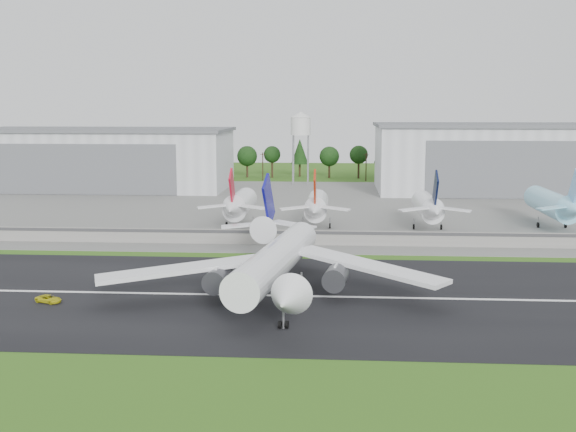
# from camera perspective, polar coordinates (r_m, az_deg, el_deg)

# --- Properties ---
(ground) EXTENTS (600.00, 600.00, 0.00)m
(ground) POSITION_cam_1_polar(r_m,az_deg,el_deg) (111.34, -1.44, -7.68)
(ground) COLOR #315614
(ground) RESTS_ON ground
(runway) EXTENTS (320.00, 60.00, 0.10)m
(runway) POSITION_cam_1_polar(r_m,az_deg,el_deg) (120.92, -0.99, -6.33)
(runway) COLOR black
(runway) RESTS_ON ground
(runway_centerline) EXTENTS (220.00, 1.00, 0.02)m
(runway_centerline) POSITION_cam_1_polar(r_m,az_deg,el_deg) (120.91, -0.99, -6.30)
(runway_centerline) COLOR white
(runway_centerline) RESTS_ON runway
(apron) EXTENTS (320.00, 150.00, 0.10)m
(apron) POSITION_cam_1_polar(r_m,az_deg,el_deg) (228.75, 1.40, 0.78)
(apron) COLOR slate
(apron) RESTS_ON ground
(blast_fence) EXTENTS (240.00, 0.61, 3.50)m
(blast_fence) POSITION_cam_1_polar(r_m,az_deg,el_deg) (164.35, 0.37, -1.70)
(blast_fence) COLOR gray
(blast_fence) RESTS_ON ground
(hangar_west) EXTENTS (97.00, 44.00, 23.20)m
(hangar_west) POSITION_cam_1_polar(r_m,az_deg,el_deg) (286.57, -14.41, 4.42)
(hangar_west) COLOR silver
(hangar_west) RESTS_ON ground
(hangar_east) EXTENTS (102.00, 47.00, 25.20)m
(hangar_east) POSITION_cam_1_polar(r_m,az_deg,el_deg) (279.56, 17.44, 4.41)
(hangar_east) COLOR silver
(hangar_east) RESTS_ON ground
(water_tower) EXTENTS (8.40, 8.40, 29.40)m
(water_tower) POSITION_cam_1_polar(r_m,az_deg,el_deg) (291.86, 1.01, 7.30)
(water_tower) COLOR #99999E
(water_tower) RESTS_ON ground
(utility_poles) EXTENTS (230.00, 3.00, 12.00)m
(utility_poles) POSITION_cam_1_polar(r_m,az_deg,el_deg) (308.14, 2.07, 2.79)
(utility_poles) COLOR black
(utility_poles) RESTS_ON ground
(treeline) EXTENTS (320.00, 16.00, 22.00)m
(treeline) POSITION_cam_1_polar(r_m,az_deg,el_deg) (323.06, 2.16, 3.06)
(treeline) COLOR black
(treeline) RESTS_ON ground
(main_airliner) EXTENTS (56.70, 59.20, 18.17)m
(main_airliner) POSITION_cam_1_polar(r_m,az_deg,el_deg) (119.33, -0.93, -4.14)
(main_airliner) COLOR white
(main_airliner) RESTS_ON runway
(ground_vehicle) EXTENTS (4.82, 3.45, 1.22)m
(ground_vehicle) POSITION_cam_1_polar(r_m,az_deg,el_deg) (122.77, -18.39, -6.23)
(ground_vehicle) COLOR gold
(ground_vehicle) RESTS_ON runway
(parked_jet_red_a) EXTENTS (7.36, 31.29, 16.81)m
(parked_jet_red_a) POSITION_cam_1_polar(r_m,az_deg,el_deg) (186.40, -3.91, 0.91)
(parked_jet_red_a) COLOR white
(parked_jet_red_a) RESTS_ON ground
(parked_jet_red_b) EXTENTS (7.36, 31.29, 16.65)m
(parked_jet_red_b) POSITION_cam_1_polar(r_m,az_deg,el_deg) (184.74, 2.25, 0.80)
(parked_jet_red_b) COLOR white
(parked_jet_red_b) RESTS_ON ground
(parked_jet_navy) EXTENTS (7.36, 31.29, 16.63)m
(parked_jet_navy) POSITION_cam_1_polar(r_m,az_deg,el_deg) (186.08, 11.06, 0.70)
(parked_jet_navy) COLOR white
(parked_jet_navy) RESTS_ON ground
(parked_jet_skyblue) EXTENTS (7.36, 37.29, 16.99)m
(parked_jet_skyblue) POSITION_cam_1_polar(r_m,az_deg,el_deg) (197.62, 20.31, 0.86)
(parked_jet_skyblue) COLOR #8FDBF7
(parked_jet_skyblue) RESTS_ON ground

